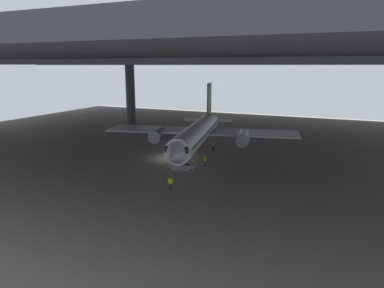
{
  "coord_description": "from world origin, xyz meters",
  "views": [
    {
      "loc": [
        24.09,
        -46.18,
        13.66
      ],
      "look_at": [
        3.51,
        0.33,
        2.42
      ],
      "focal_mm": 33.35,
      "sensor_mm": 36.0,
      "label": 1
    }
  ],
  "objects_px": {
    "airplane_main": "(198,133)",
    "crew_worker_by_stairs": "(205,160)",
    "boarding_stairs": "(181,164)",
    "crew_worker_near_nose": "(170,183)"
  },
  "relations": [
    {
      "from": "crew_worker_near_nose",
      "to": "boarding_stairs",
      "type": "bearing_deg",
      "value": 107.87
    },
    {
      "from": "boarding_stairs",
      "to": "crew_worker_near_nose",
      "type": "bearing_deg",
      "value": -72.13
    },
    {
      "from": "crew_worker_by_stairs",
      "to": "crew_worker_near_nose",
      "type": "bearing_deg",
      "value": -89.47
    },
    {
      "from": "airplane_main",
      "to": "crew_worker_by_stairs",
      "type": "relative_size",
      "value": 19.75
    },
    {
      "from": "boarding_stairs",
      "to": "crew_worker_by_stairs",
      "type": "height_order",
      "value": "boarding_stairs"
    },
    {
      "from": "airplane_main",
      "to": "crew_worker_near_nose",
      "type": "distance_m",
      "value": 17.87
    },
    {
      "from": "boarding_stairs",
      "to": "crew_worker_near_nose",
      "type": "distance_m",
      "value": 8.57
    },
    {
      "from": "airplane_main",
      "to": "boarding_stairs",
      "type": "xyz_separation_m",
      "value": [
        1.43,
        -9.1,
        -2.56
      ]
    },
    {
      "from": "airplane_main",
      "to": "crew_worker_near_nose",
      "type": "xyz_separation_m",
      "value": [
        4.06,
        -17.25,
        -2.31
      ]
    },
    {
      "from": "airplane_main",
      "to": "boarding_stairs",
      "type": "height_order",
      "value": "airplane_main"
    }
  ]
}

